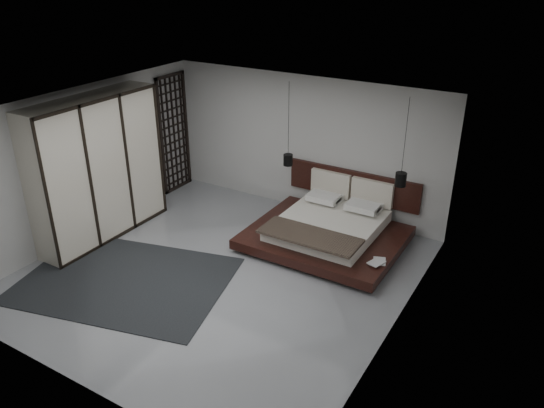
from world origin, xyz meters
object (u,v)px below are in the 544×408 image
Objects in this scene: lattice_screen at (174,133)px; rug at (126,280)px; bed at (329,228)px; wardrobe at (97,169)px; pendant_right at (401,179)px; pendant_left at (288,160)px.

lattice_screen is 0.78× the size of rug.
lattice_screen reaches higher than bed.
pendant_right is at bearing 25.16° from wardrobe.
lattice_screen is 1.66× the size of pendant_right.
bed is at bearing 51.38° from rug.
wardrobe is (0.25, -2.44, 0.04)m from lattice_screen.
pendant_right is (2.24, 0.00, 0.07)m from pendant_left.
pendant_left is 0.60× the size of wardrobe.
pendant_left is at bearing 159.23° from bed.
rug is at bearing -128.62° from bed.
rug is (-1.20, -3.33, -1.28)m from pendant_left.
lattice_screen is at bearing 178.72° from pendant_right.
bed is 1.74× the size of pendant_right.
wardrobe is at bearing -154.84° from pendant_right.
pendant_left is 3.56m from wardrobe.
pendant_left reaches higher than lattice_screen.
bed is 3.73m from rug.
pendant_right is at bearing 20.77° from bed.
bed is (4.07, -0.54, -1.02)m from lattice_screen.
lattice_screen reaches higher than rug.
bed is at bearing -7.56° from lattice_screen.
pendant_right is 4.97m from rug.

